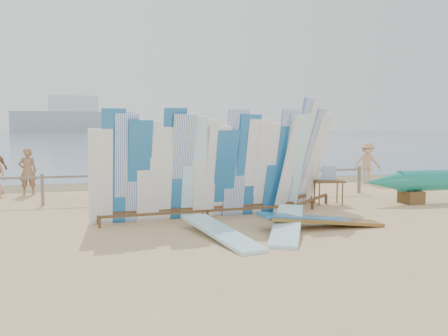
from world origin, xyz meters
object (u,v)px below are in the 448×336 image
object	(u,v)px
beachgoer_1	(28,171)
beachgoer_9	(289,158)
stroller	(243,181)
beachgoer_5	(164,161)
flat_board_b	(287,233)
flat_board_a	(221,238)
beachgoer_4	(117,168)
beach_chair_left	(221,186)
beach_chair_right	(231,187)
flat_board_d	(317,227)
beachgoer_6	(246,166)
vendor_table	(328,191)
side_surfboard_rack	(305,160)
flat_board_c	(324,228)
main_surfboard_rack	(205,170)
beachgoer_extra_0	(367,163)

from	to	relation	value
beachgoer_1	beachgoer_9	bearing A→B (deg)	174.70
stroller	beachgoer_5	xyz separation A→B (m)	(-2.23, 3.30, 0.50)
flat_board_b	flat_board_a	xyz separation A→B (m)	(-1.46, -0.10, 0.00)
flat_board_a	stroller	bearing A→B (deg)	56.49
beachgoer_9	beachgoer_4	xyz separation A→B (m)	(-6.90, -1.94, -0.07)
beach_chair_left	beach_chair_right	size ratio (longest dim) A/B	1.23
flat_board_d	beachgoer_6	distance (m)	6.51
vendor_table	beachgoer_1	world-z (taller)	beachgoer_1
stroller	beachgoer_9	xyz separation A→B (m)	(2.79, 2.80, 0.53)
vendor_table	beachgoer_9	bearing A→B (deg)	86.55
beachgoer_9	side_surfboard_rack	bearing A→B (deg)	37.94
flat_board_c	stroller	distance (m)	5.76
flat_board_a	flat_board_d	bearing A→B (deg)	-1.11
flat_board_d	stroller	size ratio (longest dim) A/B	2.64
beachgoer_9	beachgoer_1	world-z (taller)	beachgoer_9
stroller	flat_board_b	bearing A→B (deg)	-81.79
flat_board_b	stroller	xyz separation A→B (m)	(0.87, 6.00, 0.41)
beachgoer_5	beachgoer_1	world-z (taller)	beachgoer_5
side_surfboard_rack	beachgoer_9	xyz separation A→B (m)	(2.09, 6.14, -0.38)
main_surfboard_rack	beachgoer_extra_0	size ratio (longest dim) A/B	3.24
beachgoer_5	beachgoer_4	size ratio (longest dim) A/B	1.04
side_surfboard_rack	beachgoer_6	xyz separation A→B (m)	(-0.35, 4.15, -0.50)
flat_board_d	beachgoer_5	xyz separation A→B (m)	(-2.22, 8.93, 0.91)
side_surfboard_rack	beachgoer_9	size ratio (longest dim) A/B	1.56
flat_board_d	beach_chair_right	world-z (taller)	beach_chair_right
beachgoer_5	beachgoer_extra_0	bearing A→B (deg)	119.03
beach_chair_right	beachgoer_extra_0	world-z (taller)	beachgoer_extra_0
stroller	beachgoer_9	distance (m)	3.99
flat_board_b	flat_board_c	bearing A→B (deg)	40.62
main_surfboard_rack	beach_chair_left	xyz separation A→B (m)	(1.40, 3.91, -0.92)
stroller	beachgoer_5	world-z (taller)	beachgoer_5
beach_chair_left	flat_board_d	bearing A→B (deg)	-80.17
beachgoer_4	flat_board_a	bearing A→B (deg)	-133.29
flat_board_c	beach_chair_right	size ratio (longest dim) A/B	3.47
beach_chair_right	beachgoer_1	xyz separation A→B (m)	(-6.48, 1.52, 0.54)
beach_chair_right	beachgoer_9	distance (m)	4.41
flat_board_b	beachgoer_9	bearing A→B (deg)	93.29
beachgoer_9	beachgoer_4	size ratio (longest dim) A/B	1.08
beachgoer_extra_0	flat_board_b	bearing A→B (deg)	-117.68
main_surfboard_rack	beach_chair_left	distance (m)	4.25
side_surfboard_rack	flat_board_d	bearing A→B (deg)	-151.00
flat_board_c	beachgoer_5	size ratio (longest dim) A/B	1.48
flat_board_d	beachgoer_4	bearing A→B (deg)	28.48
flat_board_d	beachgoer_1	xyz separation A→B (m)	(-6.93, 7.06, 0.77)
flat_board_b	beach_chair_right	world-z (taller)	beach_chair_right
beachgoer_6	beachgoer_1	xyz separation A→B (m)	(-7.29, 0.61, -0.06)
flat_board_d	beachgoer_9	distance (m)	8.93
beachgoer_extra_0	beach_chair_left	bearing A→B (deg)	-153.67
beachgoer_4	flat_board_c	bearing A→B (deg)	-115.11
stroller	beachgoer_extra_0	distance (m)	5.60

